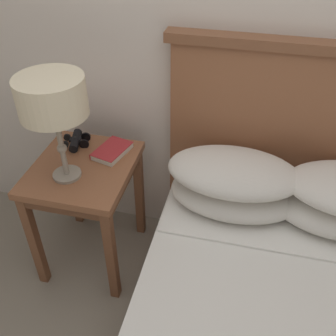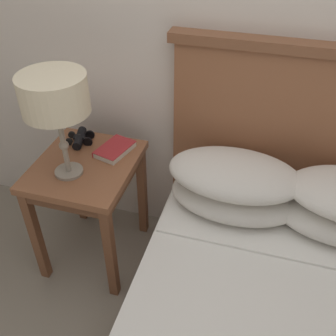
{
  "view_description": "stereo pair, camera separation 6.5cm",
  "coord_description": "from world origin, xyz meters",
  "px_view_note": "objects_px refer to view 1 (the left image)",
  "views": [
    {
      "loc": [
        0.06,
        -0.74,
        1.76
      ],
      "look_at": [
        -0.25,
        0.55,
        0.73
      ],
      "focal_mm": 42.0,
      "sensor_mm": 36.0,
      "label": 1
    },
    {
      "loc": [
        0.13,
        -0.73,
        1.76
      ],
      "look_at": [
        -0.25,
        0.55,
        0.73
      ],
      "focal_mm": 42.0,
      "sensor_mm": 36.0,
      "label": 2
    }
  ],
  "objects_px": {
    "table_lamp": "(52,99)",
    "nightstand": "(85,181)",
    "bed": "(275,329)",
    "binoculars_pair": "(76,140)",
    "book_on_nightstand": "(112,151)"
  },
  "relations": [
    {
      "from": "nightstand",
      "to": "table_lamp",
      "type": "bearing_deg",
      "value": -112.17
    },
    {
      "from": "bed",
      "to": "binoculars_pair",
      "type": "relative_size",
      "value": 10.87
    },
    {
      "from": "bed",
      "to": "nightstand",
      "type": "bearing_deg",
      "value": 155.82
    },
    {
      "from": "bed",
      "to": "table_lamp",
      "type": "distance_m",
      "value": 1.27
    },
    {
      "from": "nightstand",
      "to": "binoculars_pair",
      "type": "relative_size",
      "value": 3.81
    },
    {
      "from": "table_lamp",
      "to": "book_on_nightstand",
      "type": "relative_size",
      "value": 2.18
    },
    {
      "from": "binoculars_pair",
      "to": "book_on_nightstand",
      "type": "bearing_deg",
      "value": -9.1
    },
    {
      "from": "nightstand",
      "to": "table_lamp",
      "type": "height_order",
      "value": "table_lamp"
    },
    {
      "from": "nightstand",
      "to": "bed",
      "type": "relative_size",
      "value": 0.35
    },
    {
      "from": "table_lamp",
      "to": "binoculars_pair",
      "type": "xyz_separation_m",
      "value": [
        -0.06,
        0.25,
        -0.37
      ]
    },
    {
      "from": "book_on_nightstand",
      "to": "binoculars_pair",
      "type": "distance_m",
      "value": 0.21
    },
    {
      "from": "bed",
      "to": "binoculars_pair",
      "type": "bearing_deg",
      "value": 150.8
    },
    {
      "from": "nightstand",
      "to": "binoculars_pair",
      "type": "xyz_separation_m",
      "value": [
        -0.1,
        0.16,
        0.12
      ]
    },
    {
      "from": "nightstand",
      "to": "bed",
      "type": "bearing_deg",
      "value": -24.18
    },
    {
      "from": "table_lamp",
      "to": "nightstand",
      "type": "bearing_deg",
      "value": 67.83
    }
  ]
}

